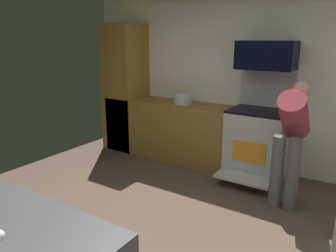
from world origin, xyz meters
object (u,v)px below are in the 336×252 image
object	(u,v)px
oven_range	(258,142)
person_cook	(291,134)
stock_pot	(183,99)
microwave	(266,55)

from	to	relation	value
oven_range	person_cook	xyz separation A→B (m)	(0.54, -0.54, 0.34)
person_cook	stock_pot	world-z (taller)	person_cook
oven_range	stock_pot	bearing A→B (deg)	179.37
stock_pot	person_cook	bearing A→B (deg)	-17.62
microwave	person_cook	size ratio (longest dim) A/B	0.53
microwave	person_cook	bearing A→B (deg)	-49.61
stock_pot	microwave	bearing A→B (deg)	3.78
oven_range	microwave	world-z (taller)	microwave
person_cook	microwave	bearing A→B (deg)	130.39
oven_range	person_cook	size ratio (longest dim) A/B	1.05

